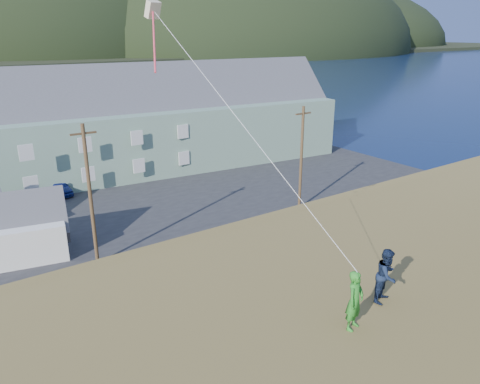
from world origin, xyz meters
name	(u,v)px	position (x,y,z in m)	size (l,w,h in m)	color
ground	(118,271)	(0.00, 0.00, 0.00)	(900.00, 900.00, 0.00)	#0A1638
grass_strip	(130,283)	(0.00, -2.00, 0.05)	(110.00, 8.00, 0.10)	#4C3D19
waterfront_lot	(50,197)	(0.00, 17.00, 0.06)	(72.00, 36.00, 0.12)	#28282B
lodge	(167,119)	(14.22, 20.89, 5.30)	(40.22, 15.11, 13.81)	slate
shed_white	(14,229)	(-4.89, 5.75, 2.11)	(7.61, 5.78, 5.45)	silver
shed_palegreen_far	(18,150)	(-0.71, 26.13, 2.78)	(11.51, 7.48, 7.28)	gray
utility_poles	(85,199)	(-1.14, 1.50, 4.75)	(35.47, 0.24, 9.55)	#47331E
kite_flyer_green	(355,301)	(-0.26, -19.59, 8.05)	(0.62, 0.41, 1.69)	#278123
kite_flyer_navy	(387,275)	(1.54, -19.19, 8.03)	(0.81, 0.63, 1.67)	#131E36
kite_rig	(156,18)	(-1.79, -11.63, 15.19)	(1.37, 4.42, 10.68)	beige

